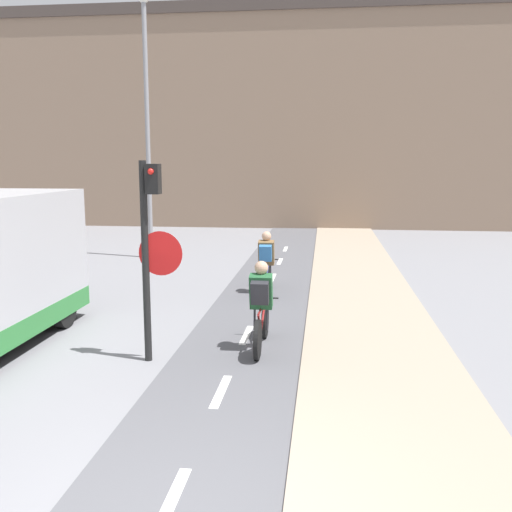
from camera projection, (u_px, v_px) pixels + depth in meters
building_row_background at (299, 120)px, 27.60m from camera, size 60.00×5.20×9.97m
traffic_light_pole at (150, 239)px, 8.49m from camera, size 0.67×0.25×3.05m
street_lamp_far at (147, 102)px, 17.41m from camera, size 0.36×0.36×8.04m
cyclist_near at (261, 308)px, 9.20m from camera, size 0.46×1.75×1.47m
cyclist_far at (266, 264)px, 13.18m from camera, size 0.46×1.69×1.45m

